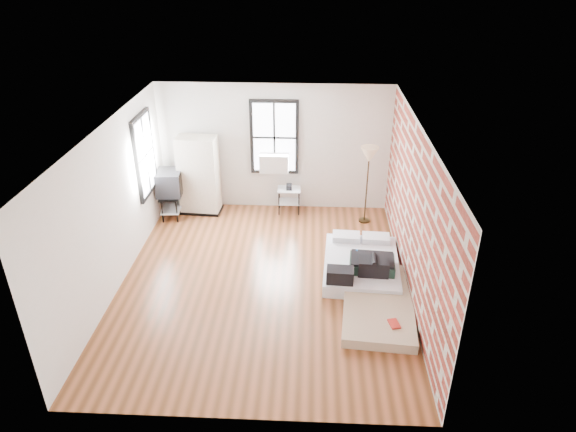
# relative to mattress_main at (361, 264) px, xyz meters

# --- Properties ---
(ground) EXTENTS (6.00, 6.00, 0.00)m
(ground) POSITION_rel_mattress_main_xyz_m (-1.74, -0.40, -0.16)
(ground) COLOR #563016
(ground) RESTS_ON ground
(room_shell) EXTENTS (5.02, 6.02, 2.80)m
(room_shell) POSITION_rel_mattress_main_xyz_m (-1.51, -0.03, 1.58)
(room_shell) COLOR silver
(room_shell) RESTS_ON ground
(mattress_main) EXTENTS (1.43, 1.88, 0.58)m
(mattress_main) POSITION_rel_mattress_main_xyz_m (0.00, 0.00, 0.00)
(mattress_main) COLOR silver
(mattress_main) RESTS_ON ground
(mattress_bare) EXTENTS (1.30, 2.21, 0.46)m
(mattress_bare) POSITION_rel_mattress_main_xyz_m (0.20, -0.85, -0.02)
(mattress_bare) COLOR tan
(mattress_bare) RESTS_ON ground
(wardrobe) EXTENTS (0.91, 0.56, 1.74)m
(wardrobe) POSITION_rel_mattress_main_xyz_m (-3.37, 2.25, 0.71)
(wardrobe) COLOR black
(wardrobe) RESTS_ON ground
(side_table) EXTENTS (0.51, 0.41, 0.66)m
(side_table) POSITION_rel_mattress_main_xyz_m (-1.42, 2.32, 0.28)
(side_table) COLOR black
(side_table) RESTS_ON ground
(floor_lamp) EXTENTS (0.36, 0.36, 1.69)m
(floor_lamp) POSITION_rel_mattress_main_xyz_m (0.23, 1.95, 1.29)
(floor_lamp) COLOR black
(floor_lamp) RESTS_ON ground
(tv_stand) EXTENTS (0.57, 0.77, 1.06)m
(tv_stand) POSITION_rel_mattress_main_xyz_m (-3.96, 2.00, 0.60)
(tv_stand) COLOR black
(tv_stand) RESTS_ON ground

